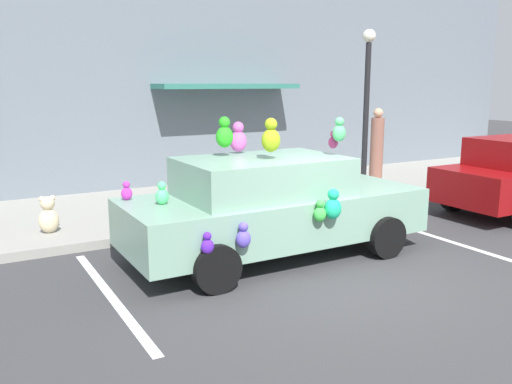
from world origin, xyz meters
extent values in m
plane|color=#38383A|center=(0.00, 0.00, 0.00)|extent=(60.00, 60.00, 0.00)
cube|color=gray|center=(0.00, 5.00, 0.07)|extent=(24.00, 4.00, 0.15)
cube|color=slate|center=(0.00, 7.15, 3.20)|extent=(24.00, 0.30, 6.40)
cube|color=#2D7264|center=(1.55, 6.60, 2.55)|extent=(3.60, 1.10, 0.12)
cube|color=silver|center=(2.71, 1.00, 0.00)|extent=(0.12, 3.60, 0.01)
cube|color=silver|center=(-2.89, 1.00, 0.00)|extent=(0.12, 3.60, 0.01)
cube|color=#7CA68F|center=(-0.25, 1.34, 0.64)|extent=(4.61, 1.79, 0.68)
cube|color=#7CA68F|center=(-0.48, 1.34, 1.26)|extent=(2.40, 1.58, 0.56)
cylinder|color=black|center=(1.18, 2.24, 0.32)|extent=(0.64, 0.22, 0.64)
cylinder|color=black|center=(1.18, 0.45, 0.32)|extent=(0.64, 0.22, 0.64)
cylinder|color=black|center=(-1.68, 2.24, 0.32)|extent=(0.64, 0.22, 0.64)
cylinder|color=black|center=(-1.68, 0.45, 0.32)|extent=(0.64, 0.22, 0.64)
ellipsoid|color=#53F185|center=(-2.00, 1.47, 1.09)|extent=(0.19, 0.15, 0.22)
sphere|color=#53F185|center=(-2.00, 1.47, 1.25)|extent=(0.12, 0.12, 0.12)
ellipsoid|color=teal|center=(0.69, 0.89, 1.09)|extent=(0.18, 0.15, 0.21)
sphere|color=teal|center=(0.69, 0.89, 1.23)|extent=(0.11, 0.11, 0.11)
ellipsoid|color=#5D4AC8|center=(-1.33, 0.37, 0.67)|extent=(0.20, 0.16, 0.23)
sphere|color=#5D4AC8|center=(-1.33, 0.37, 0.84)|extent=(0.13, 0.13, 0.13)
ellipsoid|color=#9E2C62|center=(0.64, 1.11, 1.73)|extent=(0.16, 0.13, 0.19)
sphere|color=#9E2C62|center=(0.64, 1.11, 1.86)|extent=(0.10, 0.10, 0.10)
ellipsoid|color=#4DD94E|center=(0.89, 1.35, 1.11)|extent=(0.21, 0.17, 0.25)
sphere|color=#4DD94E|center=(0.89, 1.35, 1.28)|extent=(0.14, 0.14, 0.14)
ellipsoid|color=green|center=(-0.91, 1.73, 1.84)|extent=(0.27, 0.22, 0.32)
sphere|color=green|center=(-0.91, 1.73, 2.06)|extent=(0.17, 0.17, 0.17)
ellipsoid|color=#D854B8|center=(-0.56, 1.96, 1.73)|extent=(0.27, 0.22, 0.32)
sphere|color=#D854B8|center=(-0.56, 1.96, 1.95)|extent=(0.17, 0.17, 0.17)
ellipsoid|color=#8AA817|center=(-0.47, 1.13, 1.82)|extent=(0.28, 0.23, 0.33)
sphere|color=#8AA817|center=(-0.47, 1.13, 2.05)|extent=(0.18, 0.18, 0.18)
ellipsoid|color=#D44F99|center=(-1.10, 1.84, 1.13)|extent=(0.25, 0.20, 0.29)
sphere|color=#D44F99|center=(-1.10, 1.84, 1.33)|extent=(0.16, 0.16, 0.16)
ellipsoid|color=#1DCC8E|center=(0.07, 0.34, 0.91)|extent=(0.25, 0.21, 0.30)
sphere|color=#1DCC8E|center=(0.07, 0.34, 1.12)|extent=(0.16, 0.16, 0.16)
ellipsoid|color=#C330B3|center=(-2.34, 1.99, 1.08)|extent=(0.16, 0.13, 0.19)
sphere|color=#C330B3|center=(-2.34, 1.99, 1.21)|extent=(0.10, 0.10, 0.10)
ellipsoid|color=#4BBD6C|center=(0.62, 0.96, 1.89)|extent=(0.21, 0.17, 0.25)
sphere|color=#4BBD6C|center=(0.62, 0.96, 2.06)|extent=(0.13, 0.13, 0.13)
ellipsoid|color=#1DA8CF|center=(-1.32, 1.97, 1.10)|extent=(0.19, 0.15, 0.22)
sphere|color=#1DA8CF|center=(-1.32, 1.97, 1.25)|extent=(0.12, 0.12, 0.12)
ellipsoid|color=green|center=(-1.04, 1.20, 1.08)|extent=(0.17, 0.14, 0.20)
sphere|color=green|center=(-1.04, 1.20, 1.22)|extent=(0.11, 0.11, 0.11)
ellipsoid|color=#5320B7|center=(-1.82, 0.38, 0.65)|extent=(0.17, 0.14, 0.20)
sphere|color=#5320B7|center=(-1.82, 0.38, 0.78)|extent=(0.11, 0.11, 0.11)
ellipsoid|color=green|center=(-0.13, 0.37, 0.85)|extent=(0.18, 0.15, 0.22)
sphere|color=green|center=(-0.13, 0.37, 1.00)|extent=(0.12, 0.12, 0.12)
cylinder|color=black|center=(4.60, 2.09, 0.32)|extent=(0.64, 0.22, 0.64)
ellipsoid|color=beige|center=(-3.15, 3.88, 0.36)|extent=(0.33, 0.28, 0.42)
sphere|color=beige|center=(-3.15, 3.88, 0.65)|extent=(0.24, 0.24, 0.24)
sphere|color=beige|center=(-3.24, 3.88, 0.74)|extent=(0.10, 0.10, 0.10)
sphere|color=beige|center=(-3.07, 3.88, 0.74)|extent=(0.10, 0.10, 0.10)
cylinder|color=black|center=(3.35, 3.50, 1.80)|extent=(0.12, 0.12, 3.30)
sphere|color=#EAEACC|center=(3.35, 3.50, 3.59)|extent=(0.28, 0.28, 0.28)
cylinder|color=#8F5C4C|center=(4.46, 4.34, 0.98)|extent=(0.31, 0.31, 1.66)
sphere|color=tan|center=(4.46, 4.34, 1.93)|extent=(0.23, 0.23, 0.23)
camera|label=1|loc=(-4.43, -5.43, 2.62)|focal=37.68mm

